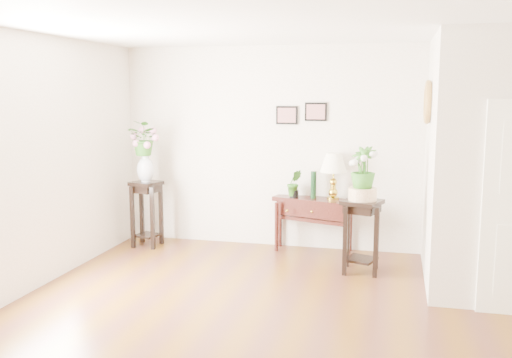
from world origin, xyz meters
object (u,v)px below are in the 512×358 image
(plant_stand_b, at_px, (361,236))
(plant_stand_a, at_px, (147,214))
(console_table, at_px, (314,225))
(table_lamp, at_px, (333,173))

(plant_stand_b, bearing_deg, plant_stand_a, 171.00)
(console_table, xyz_separation_m, plant_stand_a, (-2.32, -0.31, 0.09))
(table_lamp, relative_size, plant_stand_b, 0.71)
(console_table, xyz_separation_m, plant_stand_b, (0.69, -0.79, 0.07))
(console_table, relative_size, plant_stand_b, 1.25)
(table_lamp, xyz_separation_m, plant_stand_a, (-2.58, -0.31, -0.62))
(plant_stand_a, distance_m, plant_stand_b, 3.05)
(console_table, height_order, table_lamp, table_lamp)
(console_table, distance_m, table_lamp, 0.76)
(plant_stand_a, bearing_deg, table_lamp, 6.80)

